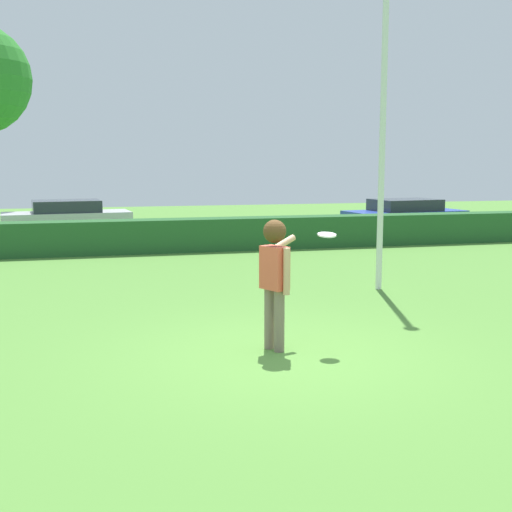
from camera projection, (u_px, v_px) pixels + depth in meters
ground_plane at (285, 354)px, 8.69m from camera, size 60.00×60.00×0.00m
person at (275, 269)px, 8.73m from camera, size 0.62×0.77×1.77m
frisbee at (327, 235)px, 8.89m from camera, size 0.26×0.26×0.06m
lamppost at (383, 100)px, 12.62m from camera, size 0.24×0.24×6.80m
hedge_row at (179, 235)px, 18.66m from camera, size 24.91×0.90×0.93m
parked_car_silver at (67, 217)px, 22.25m from camera, size 4.36×2.18×1.25m
parked_car_blue at (405, 215)px, 22.90m from camera, size 4.38×2.24×1.25m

